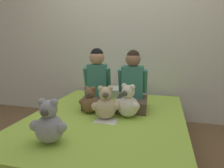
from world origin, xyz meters
The scene contains 11 objects.
ground_plane centered at (0.00, 0.00, 0.00)m, with size 14.00×14.00×0.00m, color brown.
wall_behind_bed centered at (0.00, 1.09, 1.25)m, with size 8.00×0.06×2.50m.
bed centered at (0.00, 0.00, 0.20)m, with size 1.52×1.89×0.39m.
child_on_left centered at (-0.20, 0.30, 0.67)m, with size 0.35×0.40×0.66m.
child_on_right centered at (0.21, 0.30, 0.64)m, with size 0.35×0.41×0.64m.
teddy_bear_held_by_left_child centered at (-0.19, 0.05, 0.51)m, with size 0.23×0.18×0.28m.
teddy_bear_held_by_right_child centered at (0.21, 0.03, 0.53)m, with size 0.26×0.21×0.33m.
teddy_bear_between_children centered at (0.01, -0.07, 0.53)m, with size 0.26×0.20×0.32m.
teddy_bear_at_foot_of_bed centered at (-0.25, -0.62, 0.53)m, with size 0.28×0.21×0.33m.
pillow_at_headboard centered at (0.00, 0.77, 0.45)m, with size 0.59×0.30×0.11m.
sign_card centered at (0.03, -0.13, 0.40)m, with size 0.21×0.15×0.00m.
Camera 1 is at (0.53, -1.81, 1.11)m, focal length 32.00 mm.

